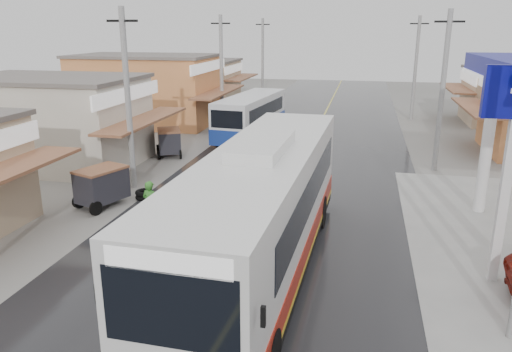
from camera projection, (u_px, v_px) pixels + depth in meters
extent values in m
plane|color=slate|center=(229.00, 305.00, 13.35)|extent=(120.00, 120.00, 0.00)
cube|color=black|center=(300.00, 162.00, 27.39)|extent=(12.00, 90.00, 0.02)
cube|color=#D8CC4C|center=(300.00, 162.00, 27.39)|extent=(0.15, 90.00, 0.01)
cylinder|color=white|center=(487.00, 145.00, 19.37)|extent=(0.44, 0.44, 5.50)
cube|color=white|center=(506.00, 183.00, 13.84)|extent=(0.25, 0.25, 6.00)
cube|color=silver|center=(262.00, 206.00, 14.35)|extent=(3.15, 13.10, 3.20)
cube|color=black|center=(262.00, 259.00, 14.84)|extent=(3.17, 13.12, 0.33)
cube|color=#A31C0D|center=(262.00, 243.00, 14.68)|extent=(3.19, 13.14, 0.60)
cube|color=gold|center=(262.00, 254.00, 14.78)|extent=(3.20, 13.15, 0.15)
cube|color=black|center=(266.00, 188.00, 14.75)|extent=(3.10, 10.39, 1.08)
cube|color=black|center=(171.00, 310.00, 8.22)|extent=(2.41, 0.20, 1.41)
cube|color=black|center=(299.00, 142.00, 20.22)|extent=(2.41, 0.20, 1.19)
cube|color=white|center=(168.00, 262.00, 7.97)|extent=(2.21, 0.19, 0.38)
cube|color=silver|center=(262.00, 146.00, 13.84)|extent=(1.41, 3.30, 0.33)
cylinder|color=black|center=(159.00, 339.00, 10.86)|extent=(0.42, 1.21, 1.19)
cylinder|color=black|center=(256.00, 206.00, 18.92)|extent=(0.42, 1.21, 1.19)
cylinder|color=black|center=(320.00, 212.00, 18.35)|extent=(0.42, 1.21, 1.19)
cube|color=black|center=(98.00, 293.00, 8.82)|extent=(0.08, 0.08, 0.38)
cube|color=black|center=(263.00, 317.00, 8.11)|extent=(0.08, 0.08, 0.38)
cube|color=silver|center=(251.00, 114.00, 32.83)|extent=(3.21, 8.74, 2.37)
cube|color=#1B3898|center=(251.00, 126.00, 33.06)|extent=(3.25, 8.78, 0.95)
cube|color=black|center=(251.00, 109.00, 32.73)|extent=(3.09, 7.33, 0.85)
cube|color=black|center=(227.00, 119.00, 28.90)|extent=(1.98, 0.34, 1.04)
cylinder|color=black|center=(219.00, 140.00, 30.72)|extent=(0.39, 0.97, 0.95)
cylinder|color=black|center=(250.00, 142.00, 30.10)|extent=(0.39, 0.97, 0.95)
cylinder|color=black|center=(251.00, 122.00, 36.23)|extent=(0.39, 0.97, 0.95)
cylinder|color=black|center=(278.00, 124.00, 35.61)|extent=(0.39, 0.97, 0.95)
imported|color=black|center=(155.00, 222.00, 17.66)|extent=(1.15, 2.07, 1.03)
imported|color=#36822B|center=(151.00, 205.00, 17.23)|extent=(0.71, 0.55, 1.71)
cube|color=#26262D|center=(102.00, 185.00, 20.47)|extent=(1.85, 2.24, 1.25)
cube|color=brown|center=(100.00, 169.00, 20.27)|extent=(1.91, 2.31, 0.10)
cylinder|color=black|center=(79.00, 201.00, 20.45)|extent=(0.36, 0.60, 0.58)
cylinder|color=black|center=(105.00, 192.00, 21.54)|extent=(0.36, 0.60, 0.58)
cylinder|color=black|center=(96.00, 208.00, 19.65)|extent=(0.31, 0.58, 0.58)
cube|color=#26262D|center=(169.00, 141.00, 28.59)|extent=(1.85, 2.16, 1.19)
cube|color=brown|center=(169.00, 130.00, 28.40)|extent=(1.91, 2.23, 0.09)
cylinder|color=black|center=(159.00, 154.00, 28.02)|extent=(0.38, 0.57, 0.55)
cylinder|color=black|center=(158.00, 149.00, 29.22)|extent=(0.38, 0.57, 0.55)
cylinder|color=black|center=(180.00, 154.00, 28.10)|extent=(0.33, 0.54, 0.55)
torus|color=black|center=(145.00, 197.00, 21.57)|extent=(0.79, 0.79, 0.20)
torus|color=black|center=(144.00, 192.00, 21.51)|extent=(0.79, 0.79, 0.20)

